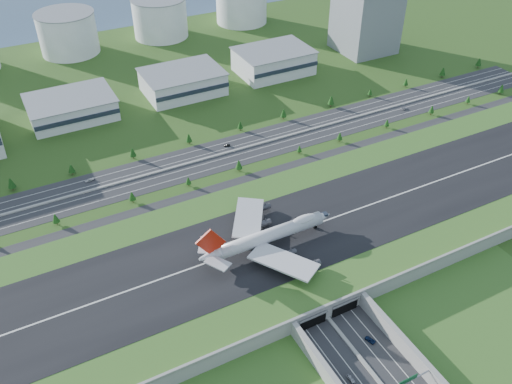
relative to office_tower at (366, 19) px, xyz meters
name	(u,v)px	position (x,y,z in m)	size (l,w,h in m)	color
ground	(274,251)	(-200.00, -195.00, -27.50)	(1200.00, 1200.00, 0.00)	#2C4816
airfield_deck	(274,245)	(-200.00, -195.09, -23.38)	(520.00, 100.00, 9.20)	gray
north_expressway	(202,160)	(-200.00, -100.00, -27.44)	(560.00, 36.00, 0.12)	#28282B
tree_row	(225,146)	(-182.55, -98.36, -22.80)	(505.75, 48.63, 8.45)	#3D2819
hangar_mid_a	(72,108)	(-260.00, -5.00, -20.00)	(58.00, 42.00, 15.00)	silver
hangar_mid_b	(183,82)	(-175.00, -5.00, -19.00)	(58.00, 42.00, 17.00)	silver
hangar_mid_c	(273,61)	(-95.00, -5.00, -18.00)	(58.00, 42.00, 19.00)	silver
office_tower	(366,19)	(0.00, 0.00, 0.00)	(46.00, 46.00, 55.00)	gray
fuel_tank_b	(68,33)	(-235.00, 115.00, -10.00)	(50.00, 50.00, 35.00)	silver
fuel_tank_c	(160,18)	(-150.00, 115.00, -10.00)	(50.00, 50.00, 35.00)	silver
fuel_tank_d	(241,4)	(-65.00, 115.00, -10.00)	(50.00, 50.00, 35.00)	silver
boeing_747	(268,236)	(-205.23, -197.67, -13.00)	(74.39, 70.36, 23.01)	silver
car_0	(351,379)	(-209.43, -275.55, -26.61)	(1.83, 4.55, 1.55)	#A7A6AB
car_2	(370,340)	(-190.82, -263.57, -26.70)	(2.24, 4.86, 1.35)	#0C1B3D
car_5	(227,145)	(-178.68, -92.56, -26.67)	(1.50, 4.30, 1.42)	black
car_6	(404,108)	(-40.85, -106.67, -26.71)	(2.22, 4.81, 1.34)	silver
car_7	(89,180)	(-269.17, -89.93, -26.59)	(2.21, 5.44, 1.58)	silver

